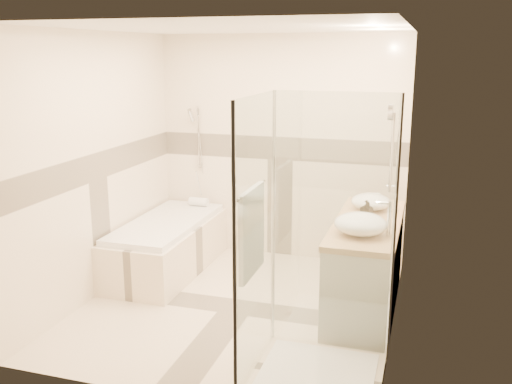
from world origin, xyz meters
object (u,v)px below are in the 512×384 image
(amenity_bottle_a, at_px, (366,211))
(amenity_bottle_b, at_px, (368,209))
(vessel_sink_far, at_px, (361,224))
(bathtub, at_px, (167,243))
(vanity, at_px, (366,266))
(shower_enclosure, at_px, (304,313))
(vessel_sink_near, at_px, (371,202))

(amenity_bottle_a, relative_size, amenity_bottle_b, 1.41)
(vessel_sink_far, height_order, amenity_bottle_b, vessel_sink_far)
(bathtub, height_order, vanity, vanity)
(shower_enclosure, bearing_deg, vanity, 77.03)
(vessel_sink_near, distance_m, amenity_bottle_a, 0.40)
(amenity_bottle_b, bearing_deg, vessel_sink_far, -90.00)
(bathtub, relative_size, vessel_sink_near, 4.59)
(vessel_sink_near, distance_m, vessel_sink_far, 0.79)
(shower_enclosure, xyz_separation_m, amenity_bottle_a, (0.27, 1.27, 0.44))
(vessel_sink_near, bearing_deg, amenity_bottle_b, -90.00)
(shower_enclosure, relative_size, amenity_bottle_b, 15.48)
(shower_enclosure, distance_m, vessel_sink_near, 1.74)
(shower_enclosure, bearing_deg, bathtub, 138.90)
(vessel_sink_far, distance_m, amenity_bottle_a, 0.39)
(bathtub, relative_size, vessel_sink_far, 3.92)
(vanity, xyz_separation_m, amenity_bottle_a, (-0.02, -0.00, 0.52))
(amenity_bottle_a, height_order, amenity_bottle_b, amenity_bottle_a)
(vessel_sink_far, bearing_deg, amenity_bottle_a, 90.00)
(vessel_sink_far, relative_size, amenity_bottle_a, 2.33)
(bathtub, relative_size, amenity_bottle_b, 12.90)
(vessel_sink_near, height_order, vessel_sink_far, vessel_sink_far)
(vanity, relative_size, amenity_bottle_b, 12.30)
(bathtub, bearing_deg, vessel_sink_near, 1.12)
(vessel_sink_near, distance_m, amenity_bottle_b, 0.23)
(vessel_sink_near, xyz_separation_m, amenity_bottle_a, (0.00, -0.40, 0.02))
(vanity, xyz_separation_m, shower_enclosure, (-0.29, -1.27, 0.08))
(bathtub, height_order, amenity_bottle_a, amenity_bottle_a)
(amenity_bottle_a, bearing_deg, vessel_sink_near, 90.00)
(vessel_sink_far, bearing_deg, vessel_sink_near, 90.00)
(vanity, relative_size, vessel_sink_near, 4.37)
(vanity, relative_size, shower_enclosure, 0.79)
(amenity_bottle_a, bearing_deg, bathtub, 170.55)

